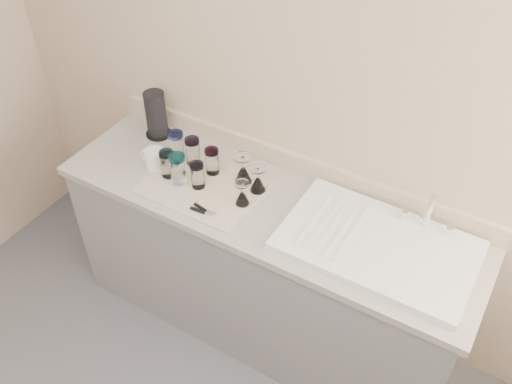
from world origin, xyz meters
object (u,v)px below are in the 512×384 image
Objects in this scene: tumbler_lavender at (198,175)px; tumbler_teal at (176,146)px; tumbler_blue at (178,169)px; goblet_back_right at (258,183)px; sink_unit at (378,245)px; tumbler_purple at (212,161)px; goblet_back_left at (243,173)px; white_mug at (154,159)px; tumbler_magenta at (167,164)px; can_opener at (204,211)px; paper_towel_roll at (156,115)px; tumbler_cyan at (193,151)px; goblet_front_right at (242,196)px.

tumbler_teal is at bearing 150.28° from tumbler_lavender.
tumbler_blue is 0.39m from goblet_back_right.
tumbler_teal is 1.16× the size of tumbler_lavender.
sink_unit is 5.94× the size of tumbler_purple.
tumbler_purple is at bearing -173.21° from goblet_back_left.
tumbler_teal is at bearing -177.11° from goblet_back_left.
goblet_back_right is 0.54m from white_mug.
can_opener is (0.30, -0.13, -0.06)m from tumbler_magenta.
tumbler_magenta is 0.94× the size of goblet_back_left.
sink_unit reaches higher than goblet_back_right.
goblet_back_left reaches higher than can_opener.
sink_unit is 1.11m from tumbler_teal.
tumbler_teal is 0.61× the size of paper_towel_roll.
goblet_back_right is (0.38, -0.01, -0.03)m from tumbler_cyan.
tumbler_lavender is (0.21, -0.12, -0.01)m from tumbler_teal.
white_mug is (-0.10, 0.03, -0.03)m from tumbler_magenta.
tumbler_cyan is at bearing 176.32° from sink_unit.
white_mug is at bearing -159.24° from tumbler_purple.
white_mug is at bearing 158.93° from can_opener.
tumbler_magenta is at bearing -177.31° from tumbler_lavender.
tumbler_cyan is at bearing 70.55° from tumbler_magenta.
paper_towel_roll is at bearing 172.36° from sink_unit.
tumbler_blue is at bearing -148.56° from goblet_back_left.
goblet_back_right is (0.26, -0.00, -0.02)m from tumbler_purple.
sink_unit is at bearing -3.68° from tumbler_cyan.
tumbler_teal reaches higher than tumbler_purple.
tumbler_teal is 0.14m from tumbler_magenta.
white_mug is (-1.16, -0.05, 0.03)m from sink_unit.
goblet_back_right is at bearing -0.20° from tumbler_teal.
tumbler_magenta is 1.05× the size of goblet_back_right.
tumbler_blue reaches higher than goblet_back_right.
tumbler_lavender is (-0.89, -0.07, 0.06)m from sink_unit.
tumbler_blue reaches higher than tumbler_purple.
can_opener is (0.13, -0.14, -0.06)m from tumbler_lavender.
sink_unit is 0.89m from tumbler_purple.
tumbler_magenta is (-1.06, -0.08, 0.06)m from sink_unit.
goblet_back_left is at bearing 6.79° from tumbler_purple.
goblet_front_right is (0.42, 0.01, -0.03)m from tumbler_magenta.
tumbler_blue is 0.35m from goblet_front_right.
tumbler_magenta is 0.45m from goblet_back_right.
tumbler_magenta is 1.06× the size of tumbler_lavender.
paper_towel_roll reaches higher than white_mug.
tumbler_magenta is at bearing -156.09° from goblet_back_left.
can_opener is at bearing -37.33° from tumbler_teal.
goblet_back_left is at bearing 2.89° from tumbler_teal.
tumbler_purple is (-0.89, 0.05, 0.06)m from sink_unit.
can_opener is at bearing -129.09° from goblet_front_right.
tumbler_magenta is at bearing -178.16° from goblet_front_right.
sink_unit is 0.89m from tumbler_lavender.
can_opener is at bearing -34.37° from paper_towel_roll.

